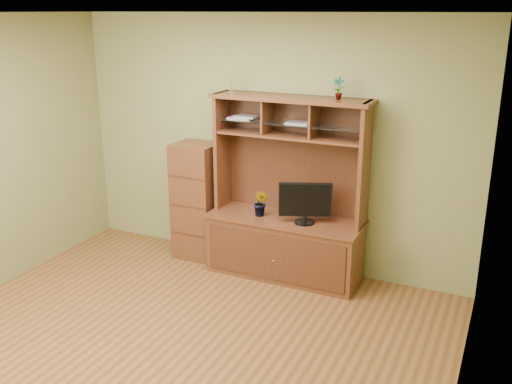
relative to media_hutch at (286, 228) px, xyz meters
The scene contains 8 objects.
room 1.95m from the media_hutch, 101.00° to the right, with size 4.54×4.04×2.74m.
media_hutch is the anchor object (origin of this frame).
monitor 0.43m from the media_hutch, 19.44° to the right, with size 0.51×0.24×0.42m.
orchid_plant 0.38m from the media_hutch, 161.58° to the right, with size 0.16×0.13×0.29m, color #275F20.
top_plant 1.57m from the media_hutch, ahead, with size 0.11×0.08×0.22m, color #306824.
reed_diffuser 1.62m from the media_hutch, behind, with size 0.05×0.05×0.25m.
magazines 1.18m from the media_hutch, 166.77° to the left, with size 0.90×0.21×0.04m.
side_cabinet 1.11m from the media_hutch, behind, with size 0.47×0.43×1.32m.
Camera 1 is at (2.42, -3.48, 2.72)m, focal length 40.00 mm.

